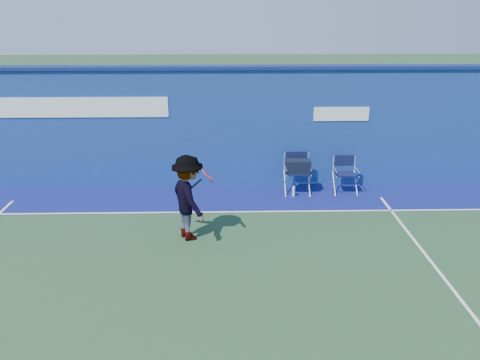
{
  "coord_description": "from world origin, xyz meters",
  "views": [
    {
      "loc": [
        0.75,
        -7.55,
        4.58
      ],
      "look_at": [
        0.99,
        2.6,
        1.0
      ],
      "focal_mm": 38.0,
      "sensor_mm": 36.0,
      "label": 1
    }
  ],
  "objects_px": {
    "directors_chair_left": "(297,177)",
    "tennis_player": "(188,198)",
    "directors_chair_right": "(345,182)",
    "water_bottle": "(294,192)"
  },
  "relations": [
    {
      "from": "directors_chair_right",
      "to": "water_bottle",
      "type": "bearing_deg",
      "value": -169.38
    },
    {
      "from": "directors_chair_left",
      "to": "tennis_player",
      "type": "xyz_separation_m",
      "value": [
        -2.52,
        -2.5,
        0.45
      ]
    },
    {
      "from": "tennis_player",
      "to": "directors_chair_right",
      "type": "bearing_deg",
      "value": 33.93
    },
    {
      "from": "directors_chair_left",
      "to": "water_bottle",
      "type": "distance_m",
      "value": 0.39
    },
    {
      "from": "directors_chair_right",
      "to": "tennis_player",
      "type": "xyz_separation_m",
      "value": [
        -3.74,
        -2.51,
        0.59
      ]
    },
    {
      "from": "directors_chair_right",
      "to": "water_bottle",
      "type": "distance_m",
      "value": 1.35
    },
    {
      "from": "directors_chair_left",
      "to": "water_bottle",
      "type": "xyz_separation_m",
      "value": [
        -0.11,
        -0.24,
        -0.29
      ]
    },
    {
      "from": "directors_chair_left",
      "to": "tennis_player",
      "type": "distance_m",
      "value": 3.58
    },
    {
      "from": "directors_chair_left",
      "to": "tennis_player",
      "type": "bearing_deg",
      "value": -135.24
    },
    {
      "from": "directors_chair_right",
      "to": "water_bottle",
      "type": "height_order",
      "value": "directors_chair_right"
    }
  ]
}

